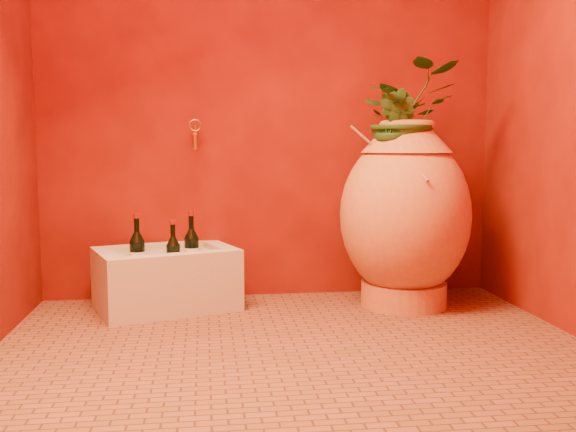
{
  "coord_description": "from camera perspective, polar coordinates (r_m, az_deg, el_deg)",
  "views": [
    {
      "loc": [
        -0.37,
        -2.56,
        0.84
      ],
      "look_at": [
        0.01,
        0.35,
        0.52
      ],
      "focal_mm": 40.0,
      "sensor_mm": 36.0,
      "label": 1
    }
  ],
  "objects": [
    {
      "name": "floor",
      "position": [
        2.72,
        0.73,
        -11.74
      ],
      "size": [
        2.5,
        2.5,
        0.0
      ],
      "primitive_type": "plane",
      "color": "brown",
      "rests_on": "ground"
    },
    {
      "name": "plant_side",
      "position": [
        3.27,
        9.52,
        7.69
      ],
      "size": [
        0.26,
        0.27,
        0.38
      ],
      "primitive_type": "imported",
      "rotation": [
        0.0,
        0.0,
        -0.99
      ],
      "color": "#214819",
      "rests_on": "amphora"
    },
    {
      "name": "wall_tap",
      "position": [
        3.48,
        -8.26,
        7.31
      ],
      "size": [
        0.07,
        0.15,
        0.16
      ],
      "color": "#B27C29",
      "rests_on": "wall_back"
    },
    {
      "name": "wine_bottle_b",
      "position": [
        3.27,
        -10.16,
        -3.67
      ],
      "size": [
        0.07,
        0.07,
        0.3
      ],
      "color": "black",
      "rests_on": "stone_basin"
    },
    {
      "name": "stone_basin",
      "position": [
        3.38,
        -10.77,
        -5.59
      ],
      "size": [
        0.79,
        0.68,
        0.31
      ],
      "rotation": [
        0.0,
        0.0,
        0.33
      ],
      "color": "beige",
      "rests_on": "floor"
    },
    {
      "name": "plant_main",
      "position": [
        3.39,
        10.38,
        8.68
      ],
      "size": [
        0.56,
        0.5,
        0.55
      ],
      "primitive_type": "imported",
      "rotation": [
        0.0,
        0.0,
        0.16
      ],
      "color": "#214819",
      "rests_on": "amphora"
    },
    {
      "name": "amphora",
      "position": [
        3.39,
        10.36,
        0.11
      ],
      "size": [
        0.69,
        0.69,
        0.97
      ],
      "rotation": [
        0.0,
        0.0,
        -0.02
      ],
      "color": "#CF743A",
      "rests_on": "floor"
    },
    {
      "name": "wine_bottle_a",
      "position": [
        3.42,
        -8.56,
        -3.05
      ],
      "size": [
        0.08,
        0.08,
        0.32
      ],
      "color": "black",
      "rests_on": "stone_basin"
    },
    {
      "name": "wine_bottle_c",
      "position": [
        3.34,
        -13.24,
        -3.35
      ],
      "size": [
        0.08,
        0.08,
        0.33
      ],
      "color": "black",
      "rests_on": "stone_basin"
    },
    {
      "name": "wall_back",
      "position": [
        3.6,
        -1.57,
        12.81
      ],
      "size": [
        2.5,
        0.02,
        2.5
      ],
      "primitive_type": "cube",
      "color": "#5E0C05",
      "rests_on": "ground"
    }
  ]
}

